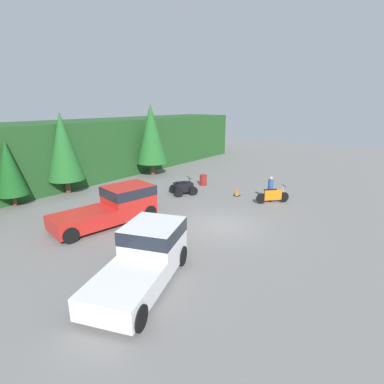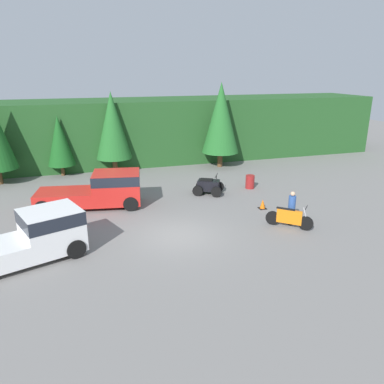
{
  "view_description": "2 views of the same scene",
  "coord_description": "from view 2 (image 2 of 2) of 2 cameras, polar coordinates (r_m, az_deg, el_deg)",
  "views": [
    {
      "loc": [
        -13.33,
        -8.0,
        6.52
      ],
      "look_at": [
        1.76,
        3.37,
        0.95
      ],
      "focal_mm": 28.0,
      "sensor_mm": 36.0,
      "label": 1
    },
    {
      "loc": [
        -4.1,
        -15.68,
        7.52
      ],
      "look_at": [
        1.76,
        3.37,
        0.95
      ],
      "focal_mm": 35.0,
      "sensor_mm": 36.0,
      "label": 2
    }
  ],
  "objects": [
    {
      "name": "hillside_backdrop",
      "position": [
        32.32,
        -9.73,
        9.16
      ],
      "size": [
        44.0,
        6.0,
        5.12
      ],
      "color": "#235123",
      "rests_on": "ground_plane"
    },
    {
      "name": "tree_right",
      "position": [
        29.74,
        4.42,
        11.17
      ],
      "size": [
        2.9,
        2.9,
        6.6
      ],
      "color": "brown",
      "rests_on": "ground_plane"
    },
    {
      "name": "pickup_truck_second",
      "position": [
        16.71,
        -23.04,
        -6.17
      ],
      "size": [
        5.46,
        3.71,
        1.98
      ],
      "rotation": [
        0.0,
        0.0,
        0.35
      ],
      "color": "white",
      "rests_on": "ground_plane"
    },
    {
      "name": "steel_barrel",
      "position": [
        24.95,
        8.82,
        1.54
      ],
      "size": [
        0.58,
        0.58,
        0.88
      ],
      "color": "maroon",
      "rests_on": "ground_plane"
    },
    {
      "name": "pickup_truck_red",
      "position": [
        21.85,
        -13.63,
        0.45
      ],
      "size": [
        6.04,
        3.06,
        1.98
      ],
      "rotation": [
        0.0,
        0.0,
        -0.17
      ],
      "color": "red",
      "rests_on": "ground_plane"
    },
    {
      "name": "quad_atv",
      "position": [
        23.58,
        2.52,
        0.88
      ],
      "size": [
        2.21,
        2.01,
        1.24
      ],
      "rotation": [
        0.0,
        0.0,
        -0.51
      ],
      "color": "black",
      "rests_on": "ground_plane"
    },
    {
      "name": "tree_mid_left",
      "position": [
        28.85,
        -19.54,
        7.36
      ],
      "size": [
        1.94,
        1.94,
        4.4
      ],
      "color": "brown",
      "rests_on": "ground_plane"
    },
    {
      "name": "rider_person",
      "position": [
        19.43,
        14.96,
        -2.17
      ],
      "size": [
        0.49,
        0.49,
        1.75
      ],
      "rotation": [
        0.0,
        0.0,
        -0.53
      ],
      "color": "black",
      "rests_on": "ground_plane"
    },
    {
      "name": "traffic_cone",
      "position": [
        21.48,
        10.71,
        -1.86
      ],
      "size": [
        0.42,
        0.42,
        0.55
      ],
      "color": "black",
      "rests_on": "ground_plane"
    },
    {
      "name": "dirt_bike",
      "position": [
        19.17,
        14.6,
        -3.86
      ],
      "size": [
        1.8,
        1.65,
        1.19
      ],
      "rotation": [
        0.0,
        0.0,
        -0.74
      ],
      "color": "black",
      "rests_on": "ground_plane"
    },
    {
      "name": "ground_plane",
      "position": [
        17.86,
        -2.23,
        -6.67
      ],
      "size": [
        80.0,
        80.0,
        0.0
      ],
      "primitive_type": "plane",
      "color": "slate"
    },
    {
      "name": "tree_mid_right",
      "position": [
        28.71,
        -12.03,
        9.88
      ],
      "size": [
        2.65,
        2.65,
        6.01
      ],
      "color": "brown",
      "rests_on": "ground_plane"
    }
  ]
}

